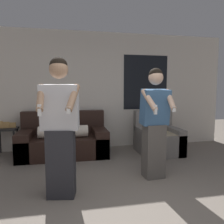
{
  "coord_description": "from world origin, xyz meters",
  "views": [
    {
      "loc": [
        -0.66,
        -1.8,
        1.38
      ],
      "look_at": [
        -0.06,
        1.17,
        1.07
      ],
      "focal_mm": 35.0,
      "sensor_mm": 36.0,
      "label": 1
    }
  ],
  "objects": [
    {
      "name": "person_left",
      "position": [
        -0.77,
        0.99,
        0.9
      ],
      "size": [
        0.52,
        0.52,
        1.78
      ],
      "color": "#28282D",
      "rests_on": "ground_plane"
    },
    {
      "name": "couch",
      "position": [
        -0.77,
        2.83,
        0.31
      ],
      "size": [
        1.79,
        0.95,
        0.91
      ],
      "color": "black",
      "rests_on": "ground_plane"
    },
    {
      "name": "armchair",
      "position": [
        1.24,
        2.6,
        0.3
      ],
      "size": [
        0.86,
        0.88,
        0.9
      ],
      "color": "slate",
      "rests_on": "ground_plane"
    },
    {
      "name": "wall_back",
      "position": [
        0.02,
        3.34,
        1.35
      ],
      "size": [
        6.34,
        0.07,
        2.7
      ],
      "color": "silver",
      "rests_on": "ground_plane"
    },
    {
      "name": "person_right",
      "position": [
        0.64,
        1.33,
        0.87
      ],
      "size": [
        0.48,
        0.5,
        1.7
      ],
      "color": "#56514C",
      "rests_on": "ground_plane"
    },
    {
      "name": "side_table",
      "position": [
        -1.95,
        3.08,
        0.48
      ],
      "size": [
        0.44,
        0.39,
        0.72
      ],
      "color": "black",
      "rests_on": "ground_plane"
    }
  ]
}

